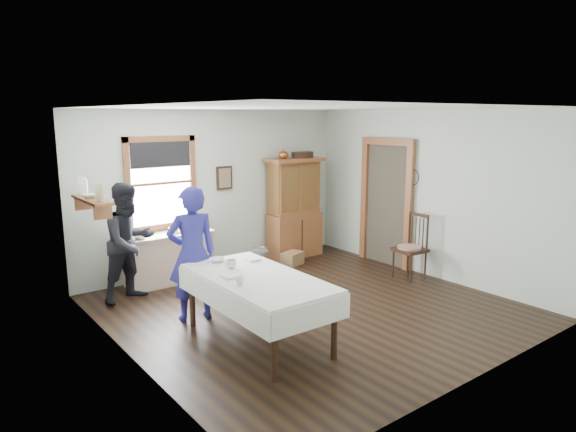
{
  "coord_description": "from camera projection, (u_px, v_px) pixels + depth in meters",
  "views": [
    {
      "loc": [
        -4.32,
        -5.12,
        2.61
      ],
      "look_at": [
        -0.14,
        0.3,
        1.26
      ],
      "focal_mm": 32.0,
      "sensor_mm": 36.0,
      "label": 1
    }
  ],
  "objects": [
    {
      "name": "doorway",
      "position": [
        386.0,
        199.0,
        8.97
      ],
      "size": [
        0.09,
        1.14,
        2.22
      ],
      "color": "#453E31",
      "rests_on": "room"
    },
    {
      "name": "framed_picture",
      "position": [
        225.0,
        178.0,
        8.77
      ],
      "size": [
        0.3,
        0.04,
        0.4
      ],
      "primitive_type": "cube",
      "color": "#341B12",
      "rests_on": "room"
    },
    {
      "name": "wicker_basket",
      "position": [
        292.0,
        258.0,
        9.09
      ],
      "size": [
        0.44,
        0.37,
        0.22
      ],
      "primitive_type": "cube",
      "rotation": [
        0.0,
        0.0,
        0.3
      ],
      "color": "olive",
      "rests_on": "room"
    },
    {
      "name": "figure_dark",
      "position": [
        130.0,
        246.0,
        7.24
      ],
      "size": [
        0.9,
        0.79,
        1.57
      ],
      "primitive_type": "imported",
      "rotation": [
        0.0,
        0.0,
        0.29
      ],
      "color": "black",
      "rests_on": "room"
    },
    {
      "name": "dining_table",
      "position": [
        258.0,
        309.0,
        5.94
      ],
      "size": [
        1.08,
        2.01,
        0.8
      ],
      "primitive_type": "cube",
      "rotation": [
        0.0,
        0.0,
        -0.02
      ],
      "color": "silver",
      "rests_on": "room"
    },
    {
      "name": "table_bowl",
      "position": [
        218.0,
        260.0,
        6.43
      ],
      "size": [
        0.21,
        0.21,
        0.05
      ],
      "primitive_type": "imported",
      "rotation": [
        0.0,
        0.0,
        -0.02
      ],
      "color": "silver",
      "rests_on": "dining_table"
    },
    {
      "name": "counter_bowl",
      "position": [
        140.0,
        237.0,
        7.63
      ],
      "size": [
        0.24,
        0.24,
        0.06
      ],
      "primitive_type": "imported",
      "rotation": [
        0.0,
        0.0,
        -0.35
      ],
      "color": "silver",
      "rests_on": "work_counter"
    },
    {
      "name": "shelf_bowl",
      "position": [
        90.0,
        196.0,
        6.54
      ],
      "size": [
        0.22,
        0.22,
        0.05
      ],
      "primitive_type": "imported",
      "color": "silver",
      "rests_on": "wall_shelf"
    },
    {
      "name": "counter_book",
      "position": [
        175.0,
        232.0,
        8.03
      ],
      "size": [
        0.22,
        0.27,
        0.02
      ],
      "primitive_type": "imported",
      "rotation": [
        0.0,
        0.0,
        0.28
      ],
      "color": "#7A6751",
      "rests_on": "work_counter"
    },
    {
      "name": "spindle_chair",
      "position": [
        410.0,
        247.0,
        8.24
      ],
      "size": [
        0.52,
        0.52,
        1.06
      ],
      "primitive_type": "cube",
      "rotation": [
        0.0,
        0.0,
        -0.08
      ],
      "color": "#341B12",
      "rests_on": "room"
    },
    {
      "name": "table_cup_b",
      "position": [
        240.0,
        282.0,
        5.52
      ],
      "size": [
        0.11,
        0.11,
        0.09
      ],
      "primitive_type": "imported",
      "rotation": [
        0.0,
        0.0,
        0.3
      ],
      "color": "silver",
      "rests_on": "dining_table"
    },
    {
      "name": "room",
      "position": [
        310.0,
        211.0,
        6.81
      ],
      "size": [
        5.01,
        5.01,
        2.7
      ],
      "color": "black",
      "rests_on": "ground"
    },
    {
      "name": "window",
      "position": [
        161.0,
        178.0,
        8.07
      ],
      "size": [
        1.18,
        0.07,
        1.48
      ],
      "color": "white",
      "rests_on": "room"
    },
    {
      "name": "rug_beater",
      "position": [
        413.0,
        170.0,
        8.43
      ],
      "size": [
        0.01,
        0.27,
        0.27
      ],
      "primitive_type": "torus",
      "rotation": [
        0.0,
        1.57,
        0.0
      ],
      "color": "black",
      "rests_on": "room"
    },
    {
      "name": "work_counter",
      "position": [
        169.0,
        258.0,
        8.08
      ],
      "size": [
        1.39,
        0.53,
        0.79
      ],
      "primitive_type": "cube",
      "rotation": [
        0.0,
        0.0,
        -0.0
      ],
      "color": "tan",
      "rests_on": "room"
    },
    {
      "name": "china_hutch",
      "position": [
        294.0,
        208.0,
        9.49
      ],
      "size": [
        1.08,
        0.53,
        1.83
      ],
      "primitive_type": "cube",
      "rotation": [
        0.0,
        0.0,
        -0.01
      ],
      "color": "#99552F",
      "rests_on": "room"
    },
    {
      "name": "table_cup_a",
      "position": [
        231.0,
        264.0,
        6.16
      ],
      "size": [
        0.15,
        0.15,
        0.11
      ],
      "primitive_type": "imported",
      "rotation": [
        0.0,
        0.0,
        -0.11
      ],
      "color": "silver",
      "rests_on": "dining_table"
    },
    {
      "name": "pail",
      "position": [
        260.0,
        260.0,
        8.8
      ],
      "size": [
        0.4,
        0.4,
        0.33
      ],
      "primitive_type": "cube",
      "rotation": [
        0.0,
        0.0,
        0.36
      ],
      "color": "#9D9FA6",
      "rests_on": "room"
    },
    {
      "name": "woman_blue",
      "position": [
        192.0,
        259.0,
        6.54
      ],
      "size": [
        0.66,
        0.51,
        1.61
      ],
      "primitive_type": "imported",
      "rotation": [
        0.0,
        0.0,
        2.92
      ],
      "color": "navy",
      "rests_on": "room"
    },
    {
      "name": "wall_shelf",
      "position": [
        91.0,
        198.0,
        6.54
      ],
      "size": [
        0.24,
        1.0,
        0.44
      ],
      "color": "#99552F",
      "rests_on": "room"
    }
  ]
}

